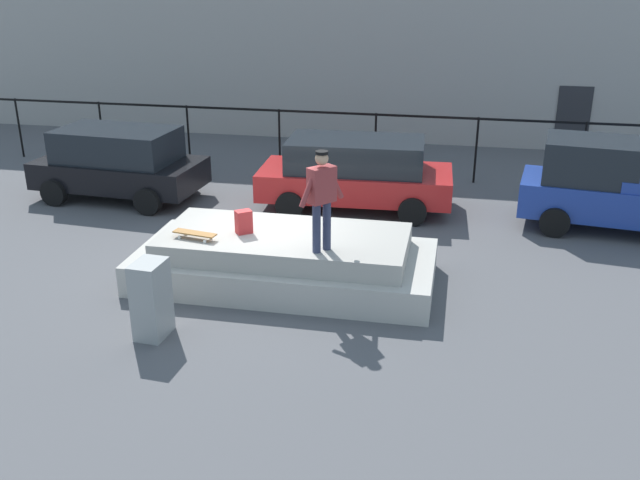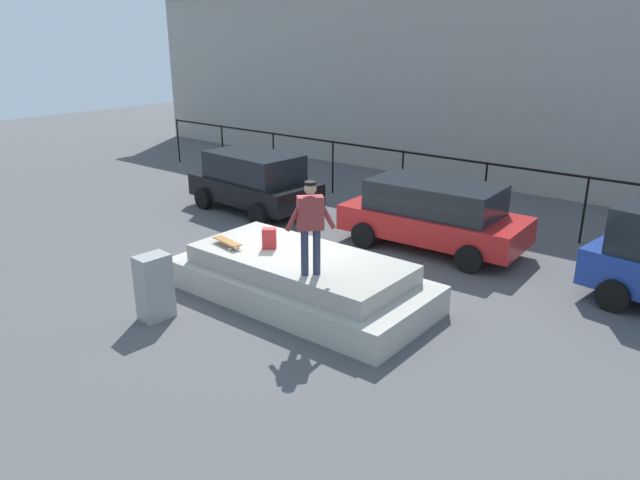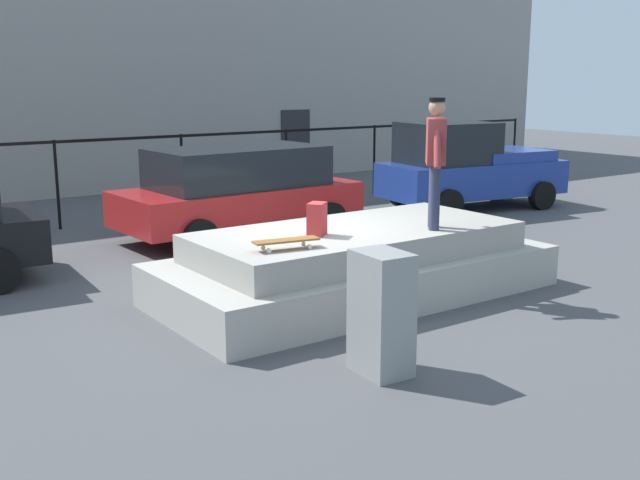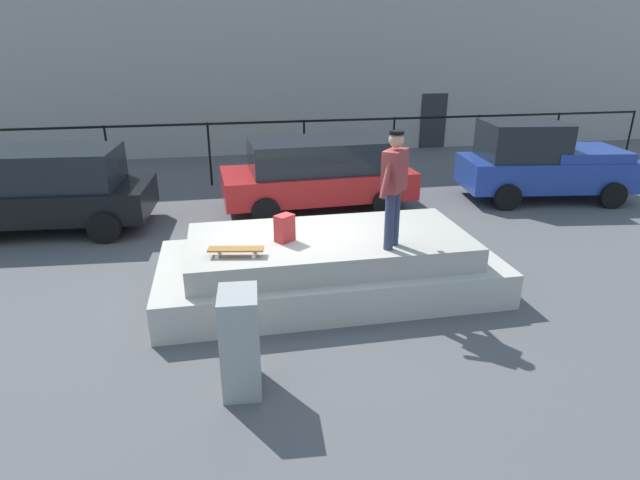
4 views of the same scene
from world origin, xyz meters
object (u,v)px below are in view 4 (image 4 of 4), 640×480
at_px(backpack, 285,228).
at_px(utility_box, 240,342).
at_px(car_black_hatchback_near, 51,188).
at_px(skateboarder, 394,181).
at_px(skateboard, 236,249).
at_px(car_blue_pickup_far, 542,162).
at_px(car_red_hatchback_mid, 317,172).

bearing_deg(backpack, utility_box, 32.17).
xyz_separation_m(car_black_hatchback_near, utility_box, (3.65, -6.35, -0.29)).
relative_size(skateboarder, skateboard, 2.11).
height_order(skateboard, car_black_hatchback_near, car_black_hatchback_near).
bearing_deg(backpack, car_blue_pickup_far, 172.28).
xyz_separation_m(skateboard, car_blue_pickup_far, (7.87, 4.61, -0.08)).
distance_m(car_black_hatchback_near, utility_box, 7.33).
xyz_separation_m(skateboard, car_red_hatchback_mid, (2.12, 4.90, -0.15)).
xyz_separation_m(backpack, car_blue_pickup_far, (7.10, 4.15, -0.19)).
distance_m(car_black_hatchback_near, car_red_hatchback_mid, 5.84).
bearing_deg(utility_box, car_blue_pickup_far, 43.09).
bearing_deg(utility_box, skateboard, 92.44).
distance_m(skateboard, car_black_hatchback_near, 5.85).
height_order(skateboarder, skateboard, skateboarder).
xyz_separation_m(skateboarder, car_red_hatchback_mid, (-0.19, 4.98, -1.06)).
height_order(car_blue_pickup_far, utility_box, car_blue_pickup_far).
distance_m(backpack, car_black_hatchback_near, 6.05).
xyz_separation_m(skateboarder, utility_box, (-2.36, -1.74, -1.33)).
xyz_separation_m(skateboard, car_black_hatchback_near, (-3.70, 4.53, -0.12)).
relative_size(backpack, car_red_hatchback_mid, 0.09).
distance_m(skateboard, backpack, 0.90).
distance_m(skateboarder, car_black_hatchback_near, 7.65).
bearing_deg(skateboarder, car_blue_pickup_far, 40.16).
height_order(skateboarder, car_black_hatchback_near, skateboarder).
xyz_separation_m(skateboard, backpack, (0.77, 0.45, 0.11)).
height_order(backpack, car_black_hatchback_near, car_black_hatchback_near).
relative_size(car_red_hatchback_mid, car_blue_pickup_far, 1.04).
relative_size(skateboarder, car_black_hatchback_near, 0.42).
bearing_deg(car_blue_pickup_far, skateboard, -149.65).
xyz_separation_m(skateboarder, backpack, (-1.54, 0.54, -0.80)).
height_order(car_black_hatchback_near, utility_box, car_black_hatchback_near).
relative_size(skateboarder, backpack, 4.08).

